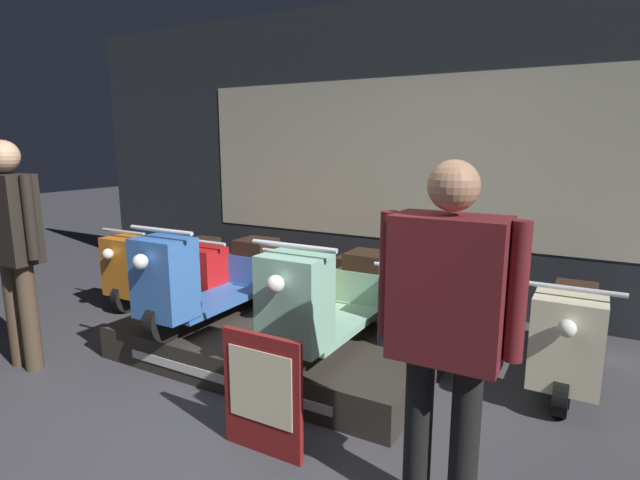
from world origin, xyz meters
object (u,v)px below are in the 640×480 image
(person_left_browsing, at_px, (13,237))
(scooter_display_right, at_px, (335,299))
(scooter_backrow_1, at_px, (240,279))
(scooter_backrow_2, at_px, (326,294))
(price_sign_board, at_px, (262,394))
(scooter_display_left, at_px, (216,278))
(scooter_backrow_4, at_px, (570,334))
(scooter_backrow_3, at_px, (434,312))
(person_right_browsing, at_px, (447,315))
(scooter_backrow_0, at_px, (168,267))

(person_left_browsing, bearing_deg, scooter_display_right, 24.99)
(scooter_display_right, height_order, scooter_backrow_1, scooter_display_right)
(scooter_backrow_2, height_order, price_sign_board, scooter_backrow_2)
(scooter_backrow_1, xyz_separation_m, price_sign_board, (1.62, -1.85, 0.01))
(scooter_backrow_2, height_order, person_left_browsing, person_left_browsing)
(scooter_display_left, distance_m, scooter_display_right, 1.14)
(scooter_display_right, relative_size, scooter_backrow_1, 1.00)
(person_left_browsing, relative_size, price_sign_board, 2.47)
(scooter_display_right, bearing_deg, scooter_backrow_2, 122.50)
(scooter_display_right, height_order, scooter_backrow_4, scooter_display_right)
(scooter_display_right, xyz_separation_m, price_sign_board, (0.07, -1.02, -0.26))
(scooter_backrow_1, height_order, scooter_backrow_3, same)
(person_right_browsing, xyz_separation_m, price_sign_board, (-1.01, 0.00, -0.64))
(scooter_backrow_0, height_order, scooter_backrow_4, same)
(scooter_display_left, relative_size, scooter_backrow_3, 1.00)
(scooter_backrow_0, height_order, price_sign_board, scooter_backrow_0)
(scooter_backrow_0, bearing_deg, scooter_backrow_1, 0.00)
(scooter_display_left, xyz_separation_m, scooter_display_right, (1.14, 0.00, 0.00))
(scooter_display_left, xyz_separation_m, price_sign_board, (1.21, -1.02, -0.26))
(scooter_display_right, distance_m, scooter_backrow_2, 1.02)
(scooter_backrow_0, relative_size, price_sign_board, 2.25)
(scooter_backrow_0, height_order, scooter_backrow_2, same)
(scooter_backrow_0, relative_size, scooter_backrow_2, 1.00)
(person_left_browsing, height_order, price_sign_board, person_left_browsing)
(scooter_display_left, bearing_deg, person_right_browsing, -24.82)
(scooter_display_left, distance_m, person_left_browsing, 1.54)
(scooter_backrow_3, xyz_separation_m, scooter_backrow_4, (1.02, 0.00, 0.00))
(scooter_backrow_1, bearing_deg, scooter_display_right, -28.12)
(scooter_display_right, bearing_deg, scooter_backrow_3, 59.17)
(scooter_display_right, height_order, scooter_backrow_3, scooter_display_right)
(scooter_backrow_1, relative_size, scooter_backrow_4, 1.00)
(scooter_display_left, height_order, scooter_backrow_2, scooter_display_left)
(scooter_backrow_2, relative_size, scooter_backrow_3, 1.00)
(scooter_backrow_2, xyz_separation_m, price_sign_board, (0.60, -1.85, 0.01))
(person_left_browsing, xyz_separation_m, person_right_browsing, (3.28, 0.00, -0.04))
(scooter_display_left, bearing_deg, scooter_backrow_0, 150.02)
(scooter_display_right, xyz_separation_m, scooter_backrow_4, (1.52, 0.83, -0.27))
(scooter_backrow_2, relative_size, person_left_browsing, 0.91)
(scooter_backrow_0, distance_m, scooter_backrow_2, 2.05)
(scooter_backrow_2, bearing_deg, scooter_display_right, -57.50)
(scooter_backrow_0, distance_m, person_right_browsing, 4.15)
(scooter_backrow_1, distance_m, scooter_backrow_2, 1.02)
(scooter_display_right, bearing_deg, person_left_browsing, -155.01)
(scooter_backrow_3, bearing_deg, price_sign_board, -102.83)
(scooter_backrow_0, distance_m, person_left_browsing, 2.01)
(scooter_display_right, distance_m, person_left_browsing, 2.47)
(scooter_backrow_1, relative_size, scooter_backrow_3, 1.00)
(scooter_display_right, distance_m, scooter_backrow_3, 1.00)
(scooter_display_right, height_order, person_right_browsing, person_right_browsing)
(scooter_backrow_2, relative_size, person_right_browsing, 0.96)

